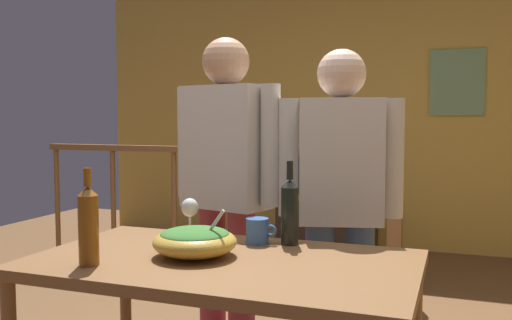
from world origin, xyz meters
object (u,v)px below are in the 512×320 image
salad_bowl (195,240)px  wine_bottle_dark (290,210)px  tv_console (327,229)px  person_standing_right (340,195)px  framed_picture (457,82)px  serving_table (223,280)px  person_standing_left (226,177)px  wine_bottle_amber (88,224)px  mug_blue (258,231)px  flat_screen_tv (327,178)px  stair_railing (264,193)px  wine_glass (190,210)px

salad_bowl → wine_bottle_dark: 0.41m
tv_console → person_standing_right: 2.82m
wine_bottle_dark → framed_picture: bearing=80.1°
serving_table → person_standing_left: person_standing_left is taller
serving_table → wine_bottle_amber: wine_bottle_amber is taller
salad_bowl → mug_blue: (0.14, 0.27, -0.01)m
framed_picture → flat_screen_tv: 1.46m
framed_picture → salad_bowl: 3.80m
framed_picture → mug_blue: size_ratio=4.75×
tv_console → wine_bottle_dark: wine_bottle_dark is taller
mug_blue → serving_table: bearing=-97.7°
framed_picture → person_standing_right: framed_picture is taller
stair_railing → wine_glass: (0.40, -2.04, 0.21)m
wine_bottle_dark → person_standing_left: 0.59m
framed_picture → stair_railing: size_ratio=0.19×
serving_table → tv_console: bearing=96.6°
flat_screen_tv → mug_blue: (0.42, -3.03, 0.11)m
flat_screen_tv → wine_bottle_amber: bearing=-90.1°
stair_railing → wine_bottle_amber: size_ratio=9.38×
serving_table → mug_blue: 0.29m
framed_picture → stair_railing: (-1.39, -1.33, -0.91)m
wine_glass → wine_bottle_amber: bearing=-105.1°
person_standing_left → person_standing_right: bearing=-165.0°
flat_screen_tv → person_standing_right: 2.71m
person_standing_left → tv_console: bearing=-72.7°
salad_bowl → person_standing_right: bearing=60.8°
tv_console → person_standing_left: bearing=-87.7°
flat_screen_tv → serving_table: 3.32m
mug_blue → person_standing_right: 0.49m
tv_console → person_standing_right: size_ratio=0.58×
tv_console → person_standing_right: person_standing_right is taller
person_standing_right → wine_glass: bearing=23.8°
salad_bowl → wine_bottle_amber: 0.37m
framed_picture → wine_bottle_amber: size_ratio=1.82×
flat_screen_tv → wine_bottle_amber: 3.54m
framed_picture → wine_bottle_dark: bearing=-99.9°
serving_table → wine_bottle_dark: wine_bottle_dark is taller
salad_bowl → person_standing_left: (-0.17, 0.69, 0.15)m
stair_railing → salad_bowl: stair_railing is taller
tv_console → person_standing_left: (0.11, -2.65, 0.76)m
tv_console → salad_bowl: salad_bowl is taller
wine_bottle_amber → tv_console: bearing=89.9°
wine_bottle_amber → person_standing_left: size_ratio=0.20×
wine_glass → mug_blue: 0.30m
tv_console → flat_screen_tv: 0.49m
serving_table → person_standing_right: bearing=67.8°
serving_table → salad_bowl: (-0.11, -0.01, 0.13)m
flat_screen_tv → person_standing_left: 2.63m
salad_bowl → wine_glass: (-0.15, 0.26, 0.06)m
stair_railing → person_standing_left: (0.38, -1.61, 0.30)m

